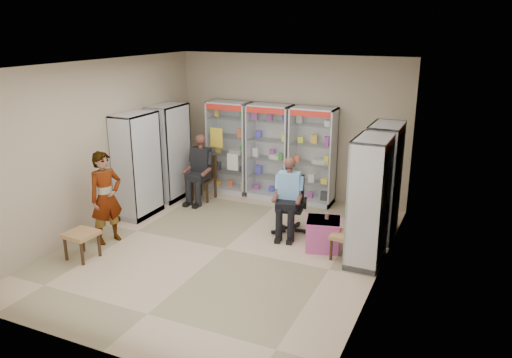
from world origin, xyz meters
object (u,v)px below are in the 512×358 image
at_px(woven_stool_a, 345,246).
at_px(cabinet_left_far, 170,153).
at_px(cabinet_right_far, 383,182).
at_px(woven_stool_b, 82,245).
at_px(cabinet_right_near, 369,202).
at_px(standing_man, 106,198).
at_px(cabinet_back_right, 312,156).
at_px(seated_shopkeeper, 289,198).
at_px(pink_trunk, 323,234).
at_px(cabinet_back_mid, 269,152).
at_px(office_chair, 290,205).
at_px(wooden_chair, 204,178).
at_px(cabinet_back_left, 229,147).
at_px(cabinet_left_near, 137,166).

bearing_deg(woven_stool_a, cabinet_left_far, 162.28).
bearing_deg(cabinet_right_far, woven_stool_b, 124.48).
bearing_deg(woven_stool_a, cabinet_right_near, 3.34).
height_order(woven_stool_a, standing_man, standing_man).
xyz_separation_m(cabinet_back_right, cabinet_right_near, (1.63, -2.23, 0.00)).
height_order(woven_stool_b, standing_man, standing_man).
relative_size(seated_shopkeeper, pink_trunk, 2.46).
bearing_deg(cabinet_back_mid, standing_man, -116.05).
xyz_separation_m(cabinet_right_near, office_chair, (-1.49, 0.61, -0.48)).
distance_m(wooden_chair, woven_stool_a, 3.78).
bearing_deg(office_chair, standing_man, -157.90).
bearing_deg(cabinet_back_right, woven_stool_b, -122.22).
bearing_deg(cabinet_left_far, office_chair, 76.85).
bearing_deg(pink_trunk, woven_stool_a, -25.46).
xyz_separation_m(cabinet_right_near, standing_man, (-4.18, -1.04, -0.21)).
height_order(cabinet_back_left, cabinet_left_far, same).
distance_m(cabinet_back_right, cabinet_right_near, 2.76).
bearing_deg(cabinet_left_near, standing_man, 12.69).
height_order(cabinet_back_right, cabinet_right_far, same).
bearing_deg(cabinet_back_left, cabinet_right_near, -32.28).
relative_size(cabinet_right_far, cabinet_left_near, 1.00).
distance_m(cabinet_left_far, wooden_chair, 0.89).
bearing_deg(pink_trunk, cabinet_right_far, 50.78).
xyz_separation_m(cabinet_back_mid, woven_stool_b, (-1.55, -3.97, -0.78)).
relative_size(cabinet_back_right, pink_trunk, 3.74).
height_order(cabinet_right_far, cabinet_left_far, same).
xyz_separation_m(cabinet_back_right, seated_shopkeeper, (0.14, -1.67, -0.34)).
xyz_separation_m(wooden_chair, seated_shopkeeper, (2.29, -0.94, 0.19)).
height_order(cabinet_left_near, woven_stool_a, cabinet_left_near).
height_order(cabinet_left_far, cabinet_left_near, same).
height_order(cabinet_right_far, office_chair, cabinet_right_far).
xyz_separation_m(cabinet_right_far, pink_trunk, (-0.75, -0.92, -0.74)).
height_order(cabinet_back_mid, woven_stool_a, cabinet_back_mid).
relative_size(cabinet_left_near, woven_stool_a, 4.83).
relative_size(cabinet_left_far, standing_man, 1.26).
relative_size(cabinet_right_far, office_chair, 1.93).
distance_m(cabinet_back_left, cabinet_left_near, 2.23).
bearing_deg(office_chair, cabinet_left_near, 178.35).
bearing_deg(cabinet_back_right, pink_trunk, -66.76).
bearing_deg(cabinet_left_near, cabinet_right_far, 101.41).
bearing_deg(seated_shopkeeper, cabinet_right_near, -29.90).
xyz_separation_m(cabinet_back_mid, cabinet_right_near, (2.58, -2.23, 0.00)).
relative_size(office_chair, woven_stool_b, 2.31).
xyz_separation_m(cabinet_right_near, pink_trunk, (-0.75, 0.18, -0.74)).
distance_m(office_chair, pink_trunk, 0.90).
relative_size(cabinet_left_near, office_chair, 1.93).
bearing_deg(cabinet_left_far, cabinet_back_mid, 116.32).
bearing_deg(wooden_chair, woven_stool_a, -23.77).
relative_size(cabinet_back_right, cabinet_left_near, 1.00).
bearing_deg(pink_trunk, cabinet_left_near, 179.70).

